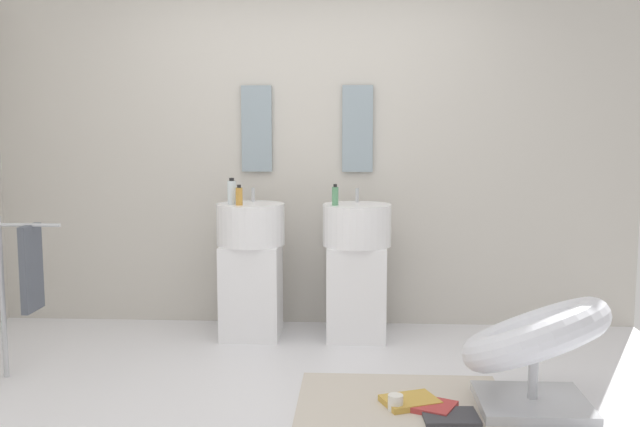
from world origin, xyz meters
TOP-DOWN VIEW (x-y plane):
  - ground_plane at (0.00, 0.00)m, footprint 4.80×3.60m
  - rear_partition at (0.00, 1.65)m, footprint 4.80×0.10m
  - pedestal_sink_left at (-0.37, 1.23)m, footprint 0.47×0.47m
  - pedestal_sink_right at (0.37, 1.23)m, footprint 0.47×0.47m
  - vanity_mirror_left at (-0.37, 1.58)m, footprint 0.22×0.03m
  - vanity_mirror_right at (0.37, 1.58)m, footprint 0.22×0.03m
  - lounge_chair at (1.28, -0.00)m, footprint 1.08×1.08m
  - towel_rack at (-1.53, 0.33)m, footprint 0.37×0.22m
  - area_rug at (0.61, 0.04)m, footprint 1.10×0.85m
  - magazine_red at (0.75, -0.04)m, footprint 0.30×0.29m
  - magazine_ochre at (0.65, 0.01)m, footprint 0.34×0.30m
  - magazine_charcoal at (0.84, -0.16)m, footprint 0.29×0.23m
  - coffee_mug at (0.57, -0.07)m, footprint 0.08×0.08m
  - soap_bottle_amber at (-0.43, 1.13)m, footprint 0.05×0.05m
  - soap_bottle_green at (0.22, 1.15)m, footprint 0.04×0.04m
  - soap_bottle_clear at (-0.49, 1.18)m, footprint 0.06×0.06m

SIDE VIEW (x-z plane):
  - ground_plane at x=0.00m, z-range -0.04..0.00m
  - area_rug at x=0.61m, z-range 0.00..0.01m
  - magazine_charcoal at x=0.84m, z-range 0.01..0.03m
  - magazine_red at x=0.75m, z-range 0.01..0.04m
  - magazine_ochre at x=0.65m, z-range 0.01..0.04m
  - coffee_mug at x=0.57m, z-range 0.01..0.09m
  - lounge_chair at x=1.28m, z-range 0.03..0.67m
  - pedestal_sink_left at x=-0.37m, z-range -0.02..1.02m
  - pedestal_sink_right at x=0.37m, z-range -0.02..1.02m
  - towel_rack at x=-1.53m, z-range 0.15..1.10m
  - soap_bottle_amber at x=-0.43m, z-range 0.93..1.06m
  - soap_bottle_green at x=0.22m, z-range 0.93..1.07m
  - soap_bottle_clear at x=-0.49m, z-range 0.93..1.11m
  - rear_partition at x=0.00m, z-range 0.00..2.60m
  - vanity_mirror_left at x=-0.37m, z-range 1.13..1.75m
  - vanity_mirror_right at x=0.37m, z-range 1.13..1.75m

